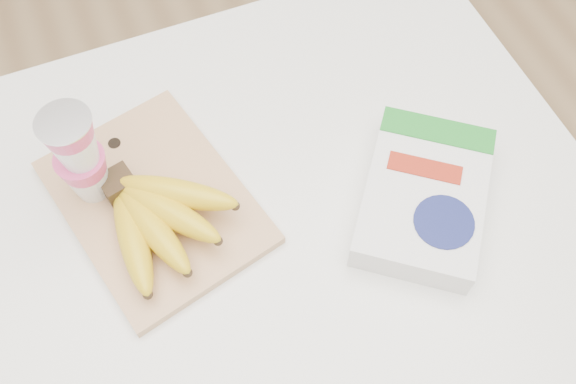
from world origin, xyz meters
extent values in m
plane|color=tan|center=(0.00, 0.00, 0.00)|extent=(4.00, 4.00, 0.00)
cube|color=white|center=(0.00, 0.00, 0.47)|extent=(1.25, 0.83, 0.94)
cube|color=tan|center=(-0.04, 0.07, 0.95)|extent=(0.32, 0.39, 0.02)
cube|color=#382816|center=(-0.08, 0.10, 0.98)|extent=(0.06, 0.05, 0.03)
ellipsoid|color=gold|center=(-0.09, 0.01, 0.98)|extent=(0.05, 0.19, 0.06)
sphere|color=#382816|center=(-0.09, -0.08, 0.98)|extent=(0.01, 0.01, 0.01)
ellipsoid|color=gold|center=(-0.05, 0.01, 0.98)|extent=(0.09, 0.19, 0.06)
sphere|color=#382816|center=(-0.03, -0.07, 0.98)|extent=(0.01, 0.01, 0.01)
ellipsoid|color=gold|center=(-0.03, 0.03, 0.99)|extent=(0.14, 0.18, 0.06)
sphere|color=#382816|center=(0.02, -0.05, 0.99)|extent=(0.01, 0.01, 0.01)
ellipsoid|color=gold|center=(-0.01, 0.05, 0.99)|extent=(0.18, 0.15, 0.06)
sphere|color=#382816|center=(0.07, -0.01, 0.99)|extent=(0.01, 0.01, 0.01)
cylinder|color=silver|center=(-0.11, 0.12, 1.13)|extent=(0.08, 0.08, 0.00)
cube|color=white|center=(0.34, -0.08, 0.97)|extent=(0.29, 0.31, 0.05)
cube|color=#1C7F24|center=(0.40, 0.00, 0.99)|extent=(0.17, 0.14, 0.00)
cylinder|color=navy|center=(0.33, -0.14, 0.99)|extent=(0.12, 0.12, 0.00)
cube|color=#A02412|center=(0.35, -0.05, 0.99)|extent=(0.11, 0.09, 0.00)
camera|label=1|loc=(-0.03, -0.44, 1.80)|focal=40.00mm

